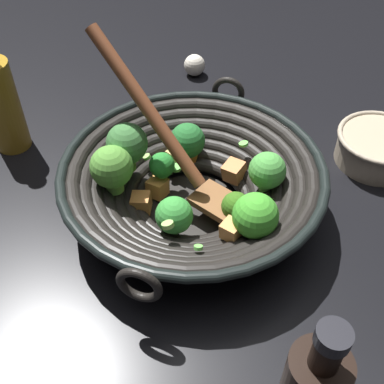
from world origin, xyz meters
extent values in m
plane|color=black|center=(0.00, 0.00, 0.00)|extent=(4.00, 4.00, 0.00)
cylinder|color=black|center=(0.00, 0.00, 0.01)|extent=(0.13, 0.13, 0.01)
torus|color=black|center=(0.00, 0.00, 0.02)|extent=(0.18, 0.18, 0.02)
torus|color=black|center=(0.00, 0.00, 0.03)|extent=(0.21, 0.21, 0.02)
torus|color=black|center=(0.00, 0.00, 0.04)|extent=(0.24, 0.24, 0.02)
torus|color=black|center=(0.00, 0.00, 0.04)|extent=(0.26, 0.26, 0.02)
torus|color=black|center=(0.00, 0.00, 0.05)|extent=(0.29, 0.29, 0.02)
torus|color=black|center=(0.00, 0.00, 0.06)|extent=(0.32, 0.32, 0.02)
torus|color=black|center=(0.00, 0.00, 0.07)|extent=(0.35, 0.35, 0.02)
torus|color=black|center=(0.00, 0.00, 0.08)|extent=(0.37, 0.37, 0.01)
torus|color=black|center=(-0.06, 0.18, 0.08)|extent=(0.05, 0.03, 0.05)
torus|color=black|center=(0.06, -0.18, 0.08)|extent=(0.05, 0.03, 0.05)
cylinder|color=#65A352|center=(0.08, 0.06, 0.05)|extent=(0.02, 0.02, 0.02)
sphere|color=#4B9F42|center=(0.08, 0.06, 0.08)|extent=(0.05, 0.05, 0.05)
cylinder|color=#65953F|center=(0.11, -0.02, 0.05)|extent=(0.04, 0.04, 0.01)
sphere|color=green|center=(0.11, -0.02, 0.08)|extent=(0.06, 0.06, 0.06)
cylinder|color=#80B752|center=(-0.05, 0.00, 0.04)|extent=(0.02, 0.02, 0.02)
sphere|color=#28862F|center=(-0.05, 0.00, 0.06)|extent=(0.04, 0.04, 0.04)
cylinder|color=#71AD48|center=(-0.08, -0.07, 0.06)|extent=(0.04, 0.03, 0.02)
sphere|color=#539537|center=(-0.08, -0.07, 0.09)|extent=(0.06, 0.06, 0.06)
cylinder|color=#62943A|center=(-0.09, -0.03, 0.06)|extent=(0.03, 0.03, 0.02)
sphere|color=#3A7338|center=(-0.09, -0.03, 0.10)|extent=(0.06, 0.06, 0.06)
cylinder|color=#5FA34A|center=(0.07, 0.00, 0.03)|extent=(0.03, 0.03, 0.02)
sphere|color=#346518|center=(0.07, 0.00, 0.05)|extent=(0.04, 0.04, 0.04)
cylinder|color=#71AB3E|center=(-0.05, 0.06, 0.03)|extent=(0.03, 0.03, 0.02)
sphere|color=#23682C|center=(-0.05, 0.06, 0.06)|extent=(0.05, 0.05, 0.05)
cylinder|color=#87B358|center=(0.02, -0.06, 0.03)|extent=(0.02, 0.02, 0.01)
sphere|color=green|center=(0.02, -0.06, 0.06)|extent=(0.05, 0.05, 0.05)
cube|color=#D28944|center=(0.09, -0.04, 0.06)|extent=(0.02, 0.02, 0.03)
cube|color=#DDBA6A|center=(-0.06, 0.04, 0.04)|extent=(0.02, 0.03, 0.03)
cube|color=#E79542|center=(-0.05, -0.01, 0.03)|extent=(0.03, 0.03, 0.03)
cube|color=#C16B22|center=(-0.05, 0.06, 0.04)|extent=(0.04, 0.03, 0.03)
cube|color=#BB6C35|center=(0.02, 0.07, 0.04)|extent=(0.03, 0.03, 0.03)
cube|color=#C7793A|center=(-0.05, -0.05, 0.03)|extent=(0.04, 0.04, 0.03)
cylinder|color=#6BC651|center=(-0.04, 0.02, 0.05)|extent=(0.02, 0.02, 0.01)
cylinder|color=#6BC651|center=(0.02, 0.10, 0.07)|extent=(0.01, 0.01, 0.01)
cylinder|color=#56B247|center=(-0.06, 0.03, 0.04)|extent=(0.02, 0.02, 0.01)
cylinder|color=#99D166|center=(0.11, -0.02, 0.07)|extent=(0.02, 0.02, 0.01)
cylinder|color=#99D166|center=(0.03, -0.09, 0.07)|extent=(0.02, 0.02, 0.01)
cylinder|color=#6BC651|center=(0.08, -0.10, 0.07)|extent=(0.02, 0.02, 0.01)
cylinder|color=#99D166|center=(-0.09, 0.01, 0.05)|extent=(0.02, 0.02, 0.01)
cube|color=brown|center=(0.04, 0.00, 0.04)|extent=(0.07, 0.05, 0.01)
cylinder|color=brown|center=(-0.07, 0.00, 0.15)|extent=(0.20, 0.03, 0.18)
cylinder|color=black|center=(0.26, -0.18, 0.16)|extent=(0.02, 0.02, 0.04)
cylinder|color=black|center=(0.26, -0.18, 0.19)|extent=(0.03, 0.03, 0.01)
cylinder|color=#AD7F23|center=(-0.33, -0.06, 0.08)|extent=(0.06, 0.06, 0.15)
cylinder|color=tan|center=(0.17, 0.26, 0.02)|extent=(0.13, 0.13, 0.05)
torus|color=tan|center=(0.17, 0.26, 0.05)|extent=(0.13, 0.13, 0.01)
cylinder|color=#99D166|center=(0.15, 0.24, 0.03)|extent=(0.02, 0.02, 0.00)
cylinder|color=#99D166|center=(0.17, 0.24, 0.03)|extent=(0.02, 0.02, 0.01)
cylinder|color=#6BC651|center=(0.16, 0.24, 0.03)|extent=(0.02, 0.02, 0.01)
sphere|color=silver|center=(-0.21, 0.30, 0.02)|extent=(0.04, 0.04, 0.04)
camera|label=1|loc=(0.29, -0.39, 0.52)|focal=45.56mm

